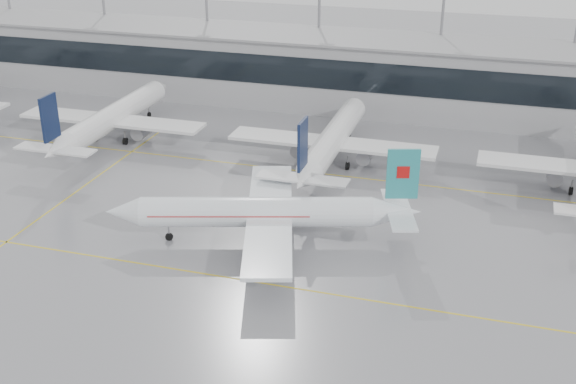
% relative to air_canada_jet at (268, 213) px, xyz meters
% --- Properties ---
extents(ground, '(320.00, 320.00, 0.00)m').
position_rel_air_canada_jet_xyz_m(ground, '(1.51, -9.06, -3.53)').
color(ground, gray).
rests_on(ground, ground).
extents(taxi_line_main, '(120.00, 0.25, 0.01)m').
position_rel_air_canada_jet_xyz_m(taxi_line_main, '(1.51, -9.06, -3.53)').
color(taxi_line_main, gold).
rests_on(taxi_line_main, ground).
extents(taxi_line_north, '(120.00, 0.25, 0.01)m').
position_rel_air_canada_jet_xyz_m(taxi_line_north, '(1.51, 20.94, -3.53)').
color(taxi_line_north, gold).
rests_on(taxi_line_north, ground).
extents(taxi_line_cross, '(0.25, 60.00, 0.01)m').
position_rel_air_canada_jet_xyz_m(taxi_line_cross, '(-28.49, 5.94, -3.53)').
color(taxi_line_cross, gold).
rests_on(taxi_line_cross, ground).
extents(terminal, '(180.00, 15.00, 12.00)m').
position_rel_air_canada_jet_xyz_m(terminal, '(1.51, 52.94, 2.47)').
color(terminal, '#9B9B9F').
rests_on(terminal, ground).
extents(terminal_glass, '(180.00, 0.20, 5.00)m').
position_rel_air_canada_jet_xyz_m(terminal_glass, '(1.51, 45.39, 3.97)').
color(terminal_glass, black).
rests_on(terminal_glass, ground).
extents(terminal_roof, '(182.00, 16.00, 0.40)m').
position_rel_air_canada_jet_xyz_m(terminal_roof, '(1.51, 52.94, 8.67)').
color(terminal_roof, gray).
rests_on(terminal_roof, ground).
extents(light_masts, '(156.40, 1.00, 22.60)m').
position_rel_air_canada_jet_xyz_m(light_masts, '(1.51, 58.94, 9.81)').
color(light_masts, gray).
rests_on(light_masts, ground).
extents(air_canada_jet, '(35.13, 28.48, 11.16)m').
position_rel_air_canada_jet_xyz_m(air_canada_jet, '(0.00, 0.00, 0.00)').
color(air_canada_jet, white).
rests_on(air_canada_jet, ground).
extents(parked_jet_b, '(29.64, 36.96, 11.72)m').
position_rel_air_canada_jet_xyz_m(parked_jet_b, '(-33.49, 24.63, 0.18)').
color(parked_jet_b, white).
rests_on(parked_jet_b, ground).
extents(parked_jet_c, '(29.64, 36.96, 11.72)m').
position_rel_air_canada_jet_xyz_m(parked_jet_c, '(1.51, 24.63, 0.18)').
color(parked_jet_c, white).
rests_on(parked_jet_c, ground).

